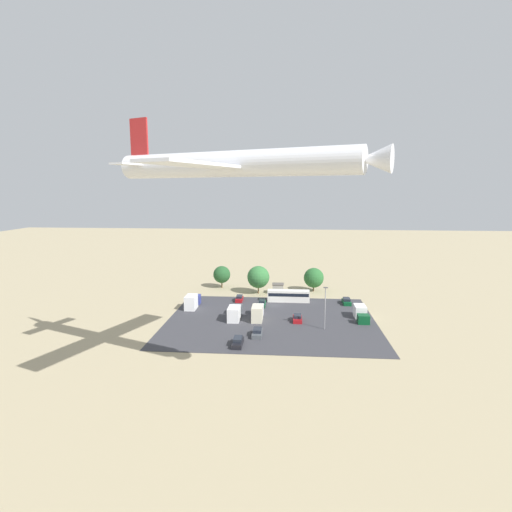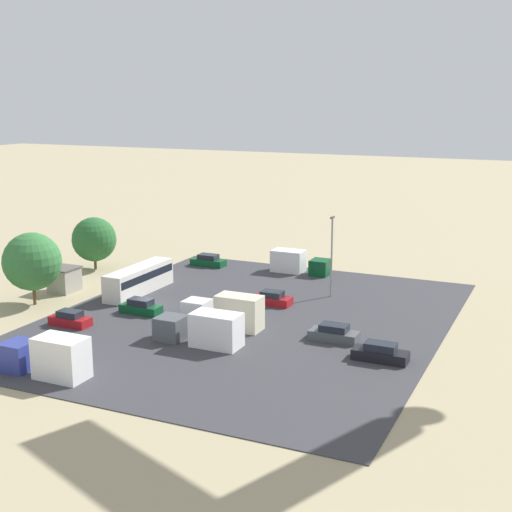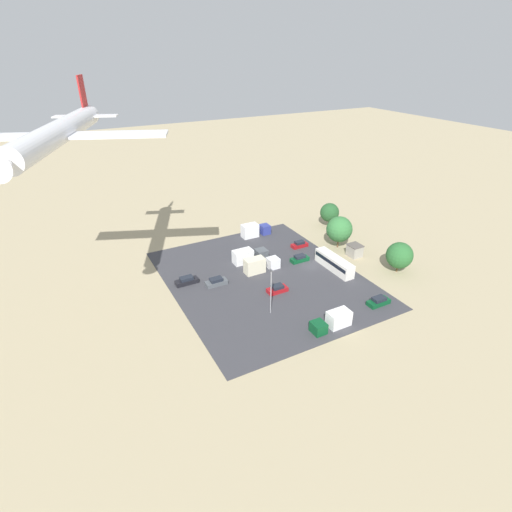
# 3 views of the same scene
# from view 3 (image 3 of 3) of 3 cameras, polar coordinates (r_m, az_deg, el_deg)

# --- Properties ---
(ground_plane) EXTENTS (400.00, 400.00, 0.00)m
(ground_plane) POSITION_cam_3_polar(r_m,az_deg,el_deg) (91.38, 7.49, -1.43)
(ground_plane) COLOR tan
(parking_lot_surface) EXTENTS (46.92, 38.63, 0.08)m
(parking_lot_surface) POSITION_cam_3_polar(r_m,az_deg,el_deg) (85.85, 1.11, -3.20)
(parking_lot_surface) COLOR #38383D
(parking_lot_surface) RESTS_ON ground
(shed_building) EXTENTS (3.31, 2.99, 2.87)m
(shed_building) POSITION_cam_3_polar(r_m,az_deg,el_deg) (97.18, 13.91, 0.78)
(shed_building) COLOR #9E998E
(shed_building) RESTS_ON ground
(bus) EXTENTS (11.01, 2.52, 3.07)m
(bus) POSITION_cam_3_polar(r_m,az_deg,el_deg) (90.08, 11.12, -0.94)
(bus) COLOR silver
(bus) RESTS_ON ground
(parked_car_0) EXTENTS (1.77, 4.18, 1.52)m
(parked_car_0) POSITION_cam_3_polar(r_m,az_deg,el_deg) (99.43, 6.23, 1.64)
(parked_car_0) COLOR maroon
(parked_car_0) RESTS_ON ground
(parked_car_1) EXTENTS (1.99, 4.59, 1.55)m
(parked_car_1) POSITION_cam_3_polar(r_m,az_deg,el_deg) (80.73, 17.11, -6.21)
(parked_car_1) COLOR #0C4723
(parked_car_1) RESTS_ON ground
(parked_car_2) EXTENTS (1.97, 4.59, 1.55)m
(parked_car_2) POSITION_cam_3_polar(r_m,az_deg,el_deg) (83.63, -5.70, -3.71)
(parked_car_2) COLOR #4C5156
(parked_car_2) RESTS_ON ground
(parked_car_3) EXTENTS (1.78, 4.41, 1.58)m
(parked_car_3) POSITION_cam_3_polar(r_m,az_deg,el_deg) (92.70, 6.26, -0.38)
(parked_car_3) COLOR #0C4723
(parked_car_3) RESTS_ON ground
(parked_car_4) EXTENTS (1.86, 4.79, 1.60)m
(parked_car_4) POSITION_cam_3_polar(r_m,az_deg,el_deg) (84.83, -9.87, -3.51)
(parked_car_4) COLOR black
(parked_car_4) RESTS_ON ground
(parked_car_5) EXTENTS (1.98, 4.21, 1.50)m
(parked_car_5) POSITION_cam_3_polar(r_m,az_deg,el_deg) (81.05, 3.06, -4.73)
(parked_car_5) COLOR maroon
(parked_car_5) RESTS_ON ground
(parked_truck_0) EXTENTS (2.37, 8.16, 3.38)m
(parked_truck_0) POSITION_cam_3_polar(r_m,az_deg,el_deg) (87.73, 0.56, -1.27)
(parked_truck_0) COLOR silver
(parked_truck_0) RESTS_ON ground
(parked_truck_1) EXTENTS (2.58, 8.32, 3.13)m
(parked_truck_1) POSITION_cam_3_polar(r_m,az_deg,el_deg) (91.79, -1.13, 0.04)
(parked_truck_1) COLOR #4C5156
(parked_truck_1) RESTS_ON ground
(parked_truck_2) EXTENTS (2.55, 7.58, 2.82)m
(parked_truck_2) POSITION_cam_3_polar(r_m,az_deg,el_deg) (72.37, 10.95, -9.10)
(parked_truck_2) COLOR #0C4723
(parked_truck_2) RESTS_ON ground
(parked_truck_3) EXTENTS (2.58, 7.74, 3.44)m
(parked_truck_3) POSITION_cam_3_polar(r_m,az_deg,el_deg) (104.39, -0.26, 3.69)
(parked_truck_3) COLOR navy
(parked_truck_3) RESTS_ON ground
(tree_near_shed) EXTENTS (5.78, 5.78, 6.93)m
(tree_near_shed) POSITION_cam_3_polar(r_m,az_deg,el_deg) (91.93, 19.81, 0.09)
(tree_near_shed) COLOR brown
(tree_near_shed) RESTS_ON ground
(tree_apron_mid) EXTENTS (5.14, 5.14, 6.67)m
(tree_apron_mid) POSITION_cam_3_polar(r_m,az_deg,el_deg) (111.21, 10.47, 6.13)
(tree_apron_mid) COLOR brown
(tree_apron_mid) RESTS_ON ground
(tree_apron_far) EXTENTS (6.33, 6.33, 8.00)m
(tree_apron_far) POSITION_cam_3_polar(r_m,az_deg,el_deg) (99.26, 11.82, 3.76)
(tree_apron_far) COLOR brown
(tree_apron_far) RESTS_ON ground
(light_pole_lot_centre) EXTENTS (0.90, 0.28, 9.19)m
(light_pole_lot_centre) POSITION_cam_3_polar(r_m,az_deg,el_deg) (72.52, 2.15, -4.86)
(light_pole_lot_centre) COLOR gray
(light_pole_lot_centre) RESTS_ON ground
(airplane) EXTENTS (36.76, 31.35, 8.75)m
(airplane) POSITION_cam_3_polar(r_m,az_deg,el_deg) (68.37, -26.53, 15.36)
(airplane) COLOR white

